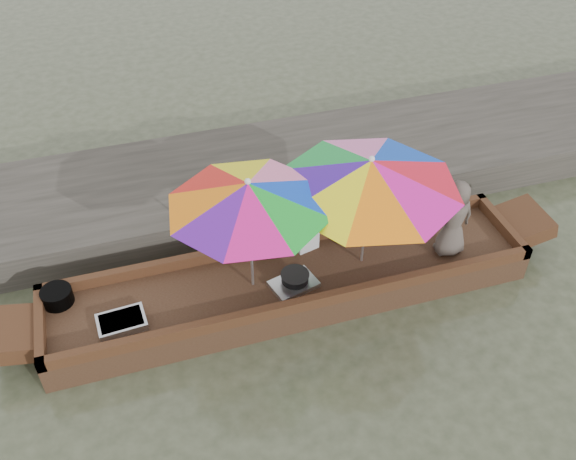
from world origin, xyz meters
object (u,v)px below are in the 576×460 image
object	(u,v)px
charcoal_grill	(295,279)
umbrella_bow	(250,235)
umbrella_stern	(366,212)
vendor	(454,218)
supply_bag	(305,239)
tray_crayfish	(122,322)
cooking_pot	(57,296)
tray_scallop	(294,284)
boat_hull	(290,286)

from	to	relation	value
charcoal_grill	umbrella_bow	world-z (taller)	umbrella_bow
umbrella_stern	vendor	bearing A→B (deg)	-8.17
supply_bag	umbrella_bow	world-z (taller)	umbrella_bow
charcoal_grill	tray_crayfish	bearing A→B (deg)	-179.02
cooking_pot	tray_scallop	world-z (taller)	cooking_pot
boat_hull	umbrella_bow	bearing A→B (deg)	180.00
tray_crayfish	supply_bag	size ratio (longest dim) A/B	1.90
supply_bag	umbrella_bow	xyz separation A→B (m)	(-0.81, -0.45, 0.65)
tray_crayfish	tray_scallop	size ratio (longest dim) A/B	1.00
vendor	umbrella_bow	size ratio (longest dim) A/B	0.58
boat_hull	supply_bag	xyz separation A→B (m)	(0.34, 0.45, 0.30)
charcoal_grill	umbrella_bow	bearing A→B (deg)	162.96
charcoal_grill	umbrella_stern	size ratio (longest dim) A/B	0.15
boat_hull	charcoal_grill	xyz separation A→B (m)	(0.01, -0.15, 0.25)
cooking_pot	charcoal_grill	bearing A→B (deg)	-11.13
charcoal_grill	vendor	xyz separation A→B (m)	(2.01, -0.01, 0.46)
supply_bag	umbrella_bow	size ratio (longest dim) A/B	0.15
cooking_pot	umbrella_bow	distance (m)	2.36
cooking_pot	tray_crayfish	xyz separation A→B (m)	(0.66, -0.57, -0.05)
cooking_pot	supply_bag	distance (m)	3.03
cooking_pot	tray_scallop	size ratio (longest dim) A/B	0.67
cooking_pot	charcoal_grill	size ratio (longest dim) A/B	1.11
tray_crayfish	charcoal_grill	distance (m)	2.04
tray_crayfish	umbrella_stern	xyz separation A→B (m)	(2.96, 0.18, 0.73)
cooking_pot	charcoal_grill	distance (m)	2.76
cooking_pot	umbrella_stern	world-z (taller)	umbrella_stern
tray_scallop	umbrella_stern	xyz separation A→B (m)	(0.94, 0.17, 0.74)
tray_crayfish	umbrella_stern	distance (m)	3.05
charcoal_grill	umbrella_stern	xyz separation A→B (m)	(0.91, 0.15, 0.70)
cooking_pot	vendor	world-z (taller)	vendor
vendor	umbrella_stern	xyz separation A→B (m)	(-1.10, 0.16, 0.24)
umbrella_bow	tray_scallop	bearing A→B (deg)	-20.90
cooking_pot	supply_bag	size ratio (longest dim) A/B	1.28
tray_scallop	umbrella_bow	distance (m)	0.89
tray_crayfish	supply_bag	bearing A→B (deg)	14.94
vendor	tray_scallop	bearing A→B (deg)	0.32
umbrella_bow	umbrella_stern	bearing A→B (deg)	0.00
supply_bag	cooking_pot	bearing A→B (deg)	-178.78
vendor	umbrella_stern	bearing A→B (deg)	-8.32
boat_hull	supply_bag	size ratio (longest dim) A/B	21.04
boat_hull	tray_crayfish	xyz separation A→B (m)	(-2.03, -0.18, 0.22)
boat_hull	umbrella_bow	distance (m)	1.06
supply_bag	vendor	distance (m)	1.84
cooking_pot	tray_scallop	bearing A→B (deg)	-11.79
charcoal_grill	umbrella_stern	distance (m)	1.16
boat_hull	tray_crayfish	size ratio (longest dim) A/B	11.07
boat_hull	umbrella_stern	size ratio (longest dim) A/B	2.76
tray_scallop	supply_bag	distance (m)	0.72
tray_scallop	umbrella_bow	xyz separation A→B (m)	(-0.46, 0.17, 0.74)
tray_scallop	umbrella_stern	distance (m)	1.21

